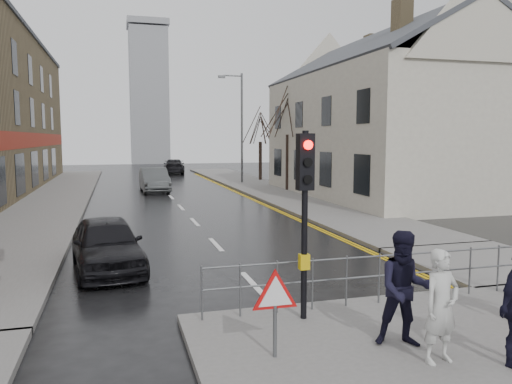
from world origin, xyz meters
TOP-DOWN VIEW (x-y plane):
  - ground at (0.00, 0.00)m, footprint 120.00×120.00m
  - left_pavement at (-6.50, 23.00)m, footprint 4.00×44.00m
  - right_pavement at (6.50, 25.00)m, footprint 4.00×40.00m
  - pavement_bridge_right at (6.50, 3.00)m, footprint 4.00×4.20m
  - building_right_cream at (12.00, 18.00)m, footprint 9.00×16.40m
  - church_tower at (1.50, 62.00)m, footprint 5.00×5.00m
  - traffic_signal_near_left at (0.20, 0.20)m, footprint 0.28×0.27m
  - guard_railing_front at (1.95, 0.60)m, footprint 7.14×0.04m
  - warning_sign at (-0.80, -1.21)m, footprint 0.80×0.07m
  - street_lamp at (5.82, 28.00)m, footprint 1.83×0.25m
  - tree_near at (7.50, 22.00)m, footprint 2.40×2.40m
  - tree_far at (8.00, 30.00)m, footprint 2.40×2.40m
  - pedestrian_a at (1.47, -2.02)m, footprint 0.67×0.49m
  - pedestrian_b at (1.29, -1.35)m, footprint 1.07×0.96m
  - car_parked at (-3.31, 5.13)m, footprint 2.11×4.26m
  - car_mid at (-0.72, 24.31)m, footprint 1.76×4.67m
  - car_far at (2.34, 40.43)m, footprint 2.49×5.05m

SIDE VIEW (x-z plane):
  - ground at x=0.00m, z-range 0.00..0.00m
  - left_pavement at x=-6.50m, z-range 0.00..0.14m
  - right_pavement at x=6.50m, z-range 0.00..0.14m
  - pavement_bridge_right at x=6.50m, z-range 0.00..0.14m
  - car_parked at x=-3.31m, z-range 0.00..1.40m
  - car_far at x=2.34m, z-range 0.00..1.41m
  - car_mid at x=-0.72m, z-range 0.00..1.52m
  - guard_railing_front at x=1.95m, z-range 0.36..1.36m
  - pedestrian_a at x=1.47m, z-range 0.14..1.82m
  - warning_sign at x=-0.80m, z-range 0.37..1.72m
  - pedestrian_b at x=1.29m, z-range 0.14..1.98m
  - traffic_signal_near_left at x=0.20m, z-range 0.76..4.16m
  - tree_far at x=8.00m, z-range 1.60..7.24m
  - street_lamp at x=5.82m, z-range 0.71..8.71m
  - building_right_cream at x=12.00m, z-range -0.27..9.83m
  - tree_near at x=7.50m, z-range 1.85..8.43m
  - church_tower at x=1.50m, z-range 0.00..18.00m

